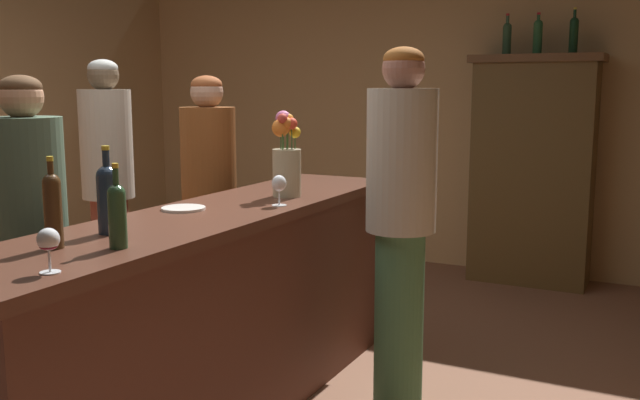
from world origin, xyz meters
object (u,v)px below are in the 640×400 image
object	(u,v)px
wine_bottle_syrah	(117,213)
wine_bottle_riesling	(108,196)
display_cabinet	(532,166)
wine_bottle_merlot	(53,207)
flower_arrangement	(286,158)
patron_in_grey	(209,194)
bartender	(401,214)
display_bottle_midleft	(538,35)
display_bottle_center	(574,34)
patron_in_navy	(108,187)
wine_glass_mid	(48,242)
wine_glass_front	(279,185)
display_bottle_left	(507,37)
bar_counter	(215,318)
cheese_plate	(183,208)
patron_by_cabinet	(31,242)

from	to	relation	value
wine_bottle_syrah	wine_bottle_riesling	bearing A→B (deg)	140.12
display_cabinet	wine_bottle_merlot	size ratio (longest dim) A/B	5.66
flower_arrangement	wine_bottle_merlot	bearing A→B (deg)	-95.55
wine_bottle_riesling	patron_in_grey	bearing A→B (deg)	113.06
flower_arrangement	patron_in_grey	size ratio (longest dim) A/B	0.27
patron_in_grey	bartender	size ratio (longest dim) A/B	0.94
wine_bottle_merlot	bartender	distance (m)	1.57
wine_bottle_merlot	display_bottle_midleft	xyz separation A→B (m)	(0.87, 3.95, 0.79)
display_cabinet	bartender	size ratio (longest dim) A/B	1.04
flower_arrangement	display_bottle_center	size ratio (longest dim) A/B	1.27
wine_bottle_syrah	patron_in_navy	size ratio (longest dim) A/B	0.17
wine_glass_mid	display_bottle_center	xyz separation A→B (m)	(0.88, 4.19, 0.84)
wine_glass_front	display_bottle_left	distance (m)	2.99
wine_glass_mid	display_cabinet	bearing A→B (deg)	81.43
bar_counter	patron_in_grey	size ratio (longest dim) A/B	1.71
wine_glass_front	bartender	size ratio (longest dim) A/B	0.08
bar_counter	bartender	bearing A→B (deg)	36.52
wine_bottle_merlot	display_bottle_center	world-z (taller)	display_bottle_center
display_bottle_left	display_bottle_midleft	world-z (taller)	display_bottle_left
bar_counter	patron_in_navy	world-z (taller)	patron_in_navy
display_cabinet	cheese_plate	xyz separation A→B (m)	(-0.96, -3.14, 0.07)
wine_glass_mid	patron_in_grey	world-z (taller)	patron_in_grey
wine_bottle_merlot	wine_glass_front	distance (m)	1.13
wine_glass_mid	patron_in_navy	size ratio (longest dim) A/B	0.08
wine_glass_front	display_bottle_center	bearing A→B (deg)	72.79
display_bottle_midleft	patron_in_navy	bearing A→B (deg)	-129.36
wine_glass_mid	patron_in_grey	bearing A→B (deg)	113.85
display_bottle_midleft	wine_glass_mid	bearing A→B (deg)	-98.47
wine_bottle_merlot	display_bottle_midleft	bearing A→B (deg)	77.63
display_cabinet	cheese_plate	bearing A→B (deg)	-107.00
bartender	display_bottle_midleft	bearing A→B (deg)	-93.87
wine_glass_mid	cheese_plate	distance (m)	1.11
display_bottle_left	wine_glass_mid	bearing A→B (deg)	-95.35
bar_counter	display_cabinet	world-z (taller)	display_cabinet
bartender	patron_in_navy	bearing A→B (deg)	-4.62
bar_counter	display_bottle_midleft	xyz separation A→B (m)	(0.82, 3.11, 1.43)
wine_bottle_riesling	wine_bottle_merlot	size ratio (longest dim) A/B	1.05
display_bottle_left	patron_in_grey	distance (m)	2.71
display_cabinet	flower_arrangement	distance (m)	2.70
wine_glass_front	display_bottle_left	size ratio (longest dim) A/B	0.46
patron_in_navy	display_bottle_midleft	bearing A→B (deg)	81.15
display_bottle_left	display_cabinet	bearing A→B (deg)	0.00
display_cabinet	cheese_plate	distance (m)	3.28
display_bottle_center	bartender	xyz separation A→B (m)	(-0.38, -2.59, -0.98)
flower_arrangement	display_bottle_midleft	size ratio (longest dim) A/B	1.37
display_cabinet	patron_in_navy	world-z (taller)	display_cabinet
cheese_plate	patron_in_grey	size ratio (longest dim) A/B	0.12
wine_bottle_riesling	display_bottle_left	xyz separation A→B (m)	(0.64, 3.68, 0.78)
patron_in_grey	display_bottle_center	bearing A→B (deg)	90.07
patron_by_cabinet	display_bottle_midleft	bearing A→B (deg)	24.65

